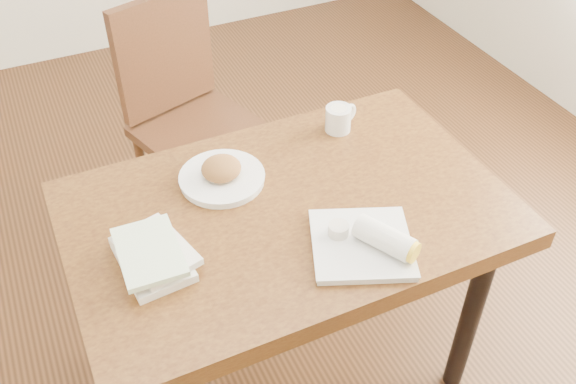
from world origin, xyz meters
name	(u,v)px	position (x,y,z in m)	size (l,w,h in m)	color
ground	(288,368)	(0.00, 0.00, -0.01)	(4.00, 5.00, 0.01)	#472814
table	(288,230)	(0.00, 0.00, 0.66)	(1.16, 0.75, 0.75)	brown
chair_far	(187,107)	(-0.02, 0.87, 0.55)	(0.53, 0.53, 0.95)	#432313
plate_scone	(222,175)	(-0.12, 0.17, 0.77)	(0.24, 0.24, 0.08)	white
coffee_mug	(339,118)	(0.29, 0.25, 0.79)	(0.11, 0.08, 0.08)	white
plate_burrito	(369,242)	(0.11, -0.23, 0.78)	(0.32, 0.32, 0.08)	white
book_stack	(153,255)	(-0.38, -0.05, 0.78)	(0.19, 0.24, 0.06)	white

